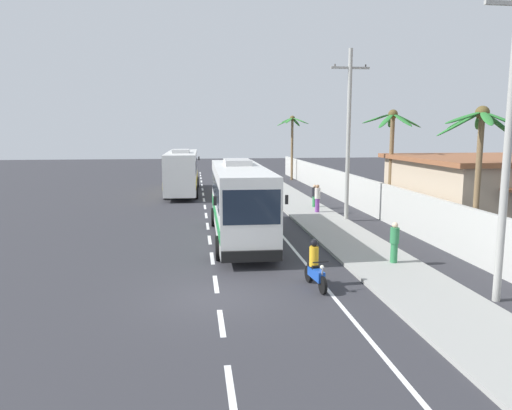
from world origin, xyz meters
name	(u,v)px	position (x,y,z in m)	size (l,w,h in m)	color
ground_plane	(218,296)	(0.00, 0.00, 0.00)	(160.00, 160.00, 0.00)	#303035
sidewalk_kerb	(333,229)	(6.80, 10.00, 0.07)	(3.20, 90.00, 0.14)	#999993
lane_markings	(243,217)	(2.28, 14.50, 0.00)	(3.92, 71.00, 0.01)	white
boundary_wall	(374,199)	(10.60, 14.00, 1.12)	(0.24, 60.00, 2.24)	#B2B2AD
coach_bus_foreground	(240,199)	(1.53, 8.55, 2.03)	(2.90, 11.58, 3.91)	silver
coach_bus_far_lane	(182,170)	(-1.75, 26.99, 2.00)	(2.99, 12.21, 3.85)	white
motorcycle_beside_bus	(315,268)	(3.40, 0.53, 0.68)	(0.56, 1.96, 1.68)	black
pedestrian_near_kerb	(317,198)	(7.20, 15.15, 1.09)	(0.36, 0.36, 1.80)	#75388E
pedestrian_midwalk	(394,241)	(7.21, 2.78, 1.00)	(0.36, 0.36, 1.65)	#2D7A47
pedestrian_far_walk	(314,195)	(7.54, 17.30, 0.95)	(0.36, 0.36, 1.55)	#2D7A47
utility_pole_nearest	(509,131)	(8.82, -1.54, 5.37)	(2.13, 0.24, 10.34)	#9E9E99
utility_pole_mid	(348,133)	(8.31, 12.49, 5.25)	(2.28, 0.24, 10.04)	#9E9E99
palm_nearest	(392,139)	(10.96, 12.43, 4.90)	(3.41, 3.43, 6.62)	brown
palm_second	(292,132)	(9.95, 37.25, 5.22)	(3.63, 3.43, 7.00)	brown
palm_third	(479,141)	(10.84, 3.26, 4.97)	(3.66, 3.72, 6.38)	brown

